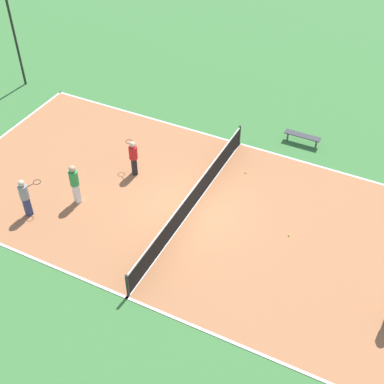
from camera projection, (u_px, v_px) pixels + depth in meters
The scene contains 11 objects.
ground_plane at pixel (192, 209), 21.20m from camera, with size 80.00×80.00×0.00m, color #3D7538.
court_surface at pixel (192, 209), 21.19m from camera, with size 9.87×20.38×0.02m.
tennis_net at pixel (192, 199), 20.83m from camera, with size 9.67×0.10×1.03m.
bench at pixel (302, 136), 24.27m from camera, with size 0.36×1.65×0.45m.
player_baseline_gray at pixel (25, 195), 20.29m from camera, with size 0.99×0.65×1.72m.
player_far_green at pixel (74, 182), 20.80m from camera, with size 0.46×0.46×1.82m.
player_coach_red at pixel (133, 156), 22.22m from camera, with size 0.88×0.90×1.66m.
tennis_ball_near_net at pixel (215, 166), 23.19m from camera, with size 0.07×0.07×0.07m, color #CCE033.
tennis_ball_right_alley at pixel (246, 172), 22.84m from camera, with size 0.07×0.07×0.07m, color #CCE033.
tennis_ball_left_sideline at pixel (289, 235), 20.03m from camera, with size 0.07×0.07×0.07m, color #CCE033.
fence_post_back_right at pixel (15, 38), 26.85m from camera, with size 0.12×0.12×5.23m.
Camera 1 is at (-13.86, -6.92, 14.48)m, focal length 50.00 mm.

